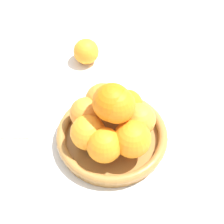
% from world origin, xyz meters
% --- Properties ---
extents(ground_plane, '(4.00, 4.00, 0.00)m').
position_xyz_m(ground_plane, '(0.00, 0.00, 0.00)').
color(ground_plane, white).
extents(fruit_bowl, '(0.24, 0.24, 0.03)m').
position_xyz_m(fruit_bowl, '(0.00, 0.00, 0.02)').
color(fruit_bowl, '#A57238').
rests_on(fruit_bowl, ground_plane).
extents(orange_pile, '(0.19, 0.19, 0.14)m').
position_xyz_m(orange_pile, '(-0.00, -0.00, 0.08)').
color(orange_pile, orange).
rests_on(orange_pile, fruit_bowl).
extents(stray_orange, '(0.07, 0.07, 0.07)m').
position_xyz_m(stray_orange, '(0.19, 0.18, 0.03)').
color(stray_orange, orange).
rests_on(stray_orange, ground_plane).
extents(napkin_folded, '(0.21, 0.21, 0.01)m').
position_xyz_m(napkin_folded, '(-0.05, 0.27, 0.00)').
color(napkin_folded, beige).
rests_on(napkin_folded, ground_plane).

